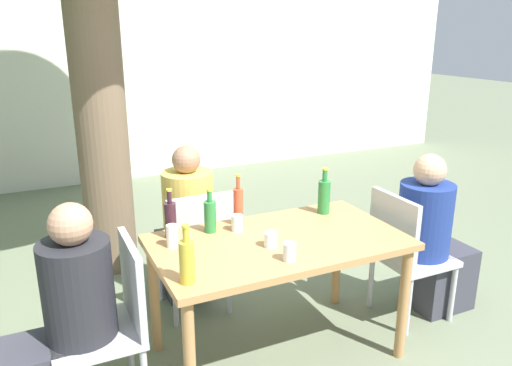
% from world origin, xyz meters
% --- Properties ---
extents(ground_plane, '(30.00, 30.00, 0.00)m').
position_xyz_m(ground_plane, '(0.00, 0.00, 0.00)').
color(ground_plane, '#667056').
extents(cafe_building_wall, '(10.00, 0.08, 2.80)m').
position_xyz_m(cafe_building_wall, '(0.00, 4.14, 1.40)').
color(cafe_building_wall, silver).
rests_on(cafe_building_wall, ground_plane).
extents(dining_table_front, '(1.43, 0.81, 0.75)m').
position_xyz_m(dining_table_front, '(0.00, 0.00, 0.66)').
color(dining_table_front, '#B27F4C').
rests_on(dining_table_front, ground_plane).
extents(patio_chair_0, '(0.44, 0.44, 0.89)m').
position_xyz_m(patio_chair_0, '(-0.94, 0.00, 0.50)').
color(patio_chair_0, '#B2B2B7').
rests_on(patio_chair_0, ground_plane).
extents(patio_chair_1, '(0.44, 0.44, 0.89)m').
position_xyz_m(patio_chair_1, '(0.94, 0.00, 0.50)').
color(patio_chair_1, '#B2B2B7').
rests_on(patio_chair_1, ground_plane).
extents(patio_chair_2, '(0.44, 0.44, 0.89)m').
position_xyz_m(patio_chair_2, '(-0.29, 0.64, 0.50)').
color(patio_chair_2, '#B2B2B7').
rests_on(patio_chair_2, ground_plane).
extents(person_seated_0, '(0.57, 0.34, 1.14)m').
position_xyz_m(person_seated_0, '(-1.18, -0.00, 0.50)').
color(person_seated_0, '#383842').
rests_on(person_seated_0, ground_plane).
extents(person_seated_1, '(0.58, 0.35, 1.14)m').
position_xyz_m(person_seated_1, '(1.18, -0.00, 0.51)').
color(person_seated_1, '#383842').
rests_on(person_seated_1, ground_plane).
extents(person_seated_2, '(0.35, 0.57, 1.16)m').
position_xyz_m(person_seated_2, '(-0.29, 0.87, 0.52)').
color(person_seated_2, '#383842').
rests_on(person_seated_2, ground_plane).
extents(soda_bottle_0, '(0.06, 0.06, 0.32)m').
position_xyz_m(soda_bottle_0, '(-0.12, 0.30, 0.88)').
color(soda_bottle_0, '#DB4C2D').
rests_on(soda_bottle_0, dining_table_front).
extents(oil_cruet_1, '(0.07, 0.07, 0.29)m').
position_xyz_m(oil_cruet_1, '(-0.62, -0.27, 0.87)').
color(oil_cruet_1, gold).
rests_on(oil_cruet_1, dining_table_front).
extents(wine_bottle_2, '(0.07, 0.07, 0.29)m').
position_xyz_m(wine_bottle_2, '(-0.54, 0.28, 0.87)').
color(wine_bottle_2, '#331923').
rests_on(wine_bottle_2, dining_table_front).
extents(green_bottle_3, '(0.08, 0.08, 0.30)m').
position_xyz_m(green_bottle_3, '(0.46, 0.25, 0.87)').
color(green_bottle_3, '#287A38').
rests_on(green_bottle_3, dining_table_front).
extents(green_bottle_4, '(0.07, 0.07, 0.26)m').
position_xyz_m(green_bottle_4, '(-0.31, 0.27, 0.86)').
color(green_bottle_4, '#287A38').
rests_on(green_bottle_4, dining_table_front).
extents(drinking_glass_0, '(0.07, 0.07, 0.10)m').
position_xyz_m(drinking_glass_0, '(-0.07, -0.26, 0.80)').
color(drinking_glass_0, silver).
rests_on(drinking_glass_0, dining_table_front).
extents(drinking_glass_1, '(0.06, 0.06, 0.13)m').
position_xyz_m(drinking_glass_1, '(-0.57, 0.16, 0.82)').
color(drinking_glass_1, white).
rests_on(drinking_glass_1, dining_table_front).
extents(drinking_glass_2, '(0.08, 0.08, 0.08)m').
position_xyz_m(drinking_glass_2, '(-0.08, -0.07, 0.79)').
color(drinking_glass_2, white).
rests_on(drinking_glass_2, dining_table_front).
extents(drinking_glass_3, '(0.07, 0.07, 0.10)m').
position_xyz_m(drinking_glass_3, '(-0.16, 0.21, 0.80)').
color(drinking_glass_3, white).
rests_on(drinking_glass_3, dining_table_front).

